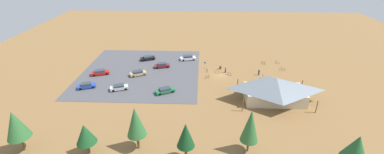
# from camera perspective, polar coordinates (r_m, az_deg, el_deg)

# --- Properties ---
(ground) EXTENTS (160.00, 160.00, 0.00)m
(ground) POSITION_cam_1_polar(r_m,az_deg,el_deg) (71.60, 6.26, 0.44)
(ground) COLOR olive
(ground) RESTS_ON ground
(parking_lot_asphalt) EXTENTS (32.61, 33.20, 0.05)m
(parking_lot_asphalt) POSITION_cam_1_polar(r_m,az_deg,el_deg) (74.59, -11.21, 1.21)
(parking_lot_asphalt) COLOR #4C4C51
(parking_lot_asphalt) RESTS_ON ground
(bike_pavilion) EXTENTS (15.91, 9.72, 5.68)m
(bike_pavilion) POSITION_cam_1_polar(r_m,az_deg,el_deg) (60.83, 17.92, -2.38)
(bike_pavilion) COLOR beige
(bike_pavilion) RESTS_ON ground
(trash_bin) EXTENTS (0.60, 0.60, 0.90)m
(trash_bin) POSITION_cam_1_polar(r_m,az_deg,el_deg) (75.07, 6.31, 2.10)
(trash_bin) COLOR brown
(trash_bin) RESTS_ON ground
(lot_sign) EXTENTS (0.56, 0.08, 2.20)m
(lot_sign) POSITION_cam_1_polar(r_m,az_deg,el_deg) (74.41, 2.85, 2.82)
(lot_sign) COLOR #99999E
(lot_sign) RESTS_ON ground
(pine_east) EXTENTS (3.32, 3.32, 5.91)m
(pine_east) POSITION_cam_1_polar(r_m,az_deg,el_deg) (46.65, -22.55, -11.55)
(pine_east) COLOR brown
(pine_east) RESTS_ON ground
(pine_west) EXTENTS (3.77, 3.77, 7.95)m
(pine_west) POSITION_cam_1_polar(r_m,az_deg,el_deg) (51.92, -34.44, -8.69)
(pine_west) COLOR brown
(pine_west) RESTS_ON ground
(pine_far_east) EXTENTS (3.90, 3.90, 6.77)m
(pine_far_east) POSITION_cam_1_polar(r_m,az_deg,el_deg) (47.04, 32.57, -13.10)
(pine_far_east) COLOR brown
(pine_far_east) RESTS_ON ground
(pine_mideast) EXTENTS (2.91, 2.91, 7.21)m
(pine_mideast) POSITION_cam_1_polar(r_m,az_deg,el_deg) (41.60, -1.41, -12.75)
(pine_mideast) COLOR brown
(pine_mideast) RESTS_ON ground
(pine_far_west) EXTENTS (3.30, 3.30, 8.36)m
(pine_far_west) POSITION_cam_1_polar(r_m,az_deg,el_deg) (44.31, -12.35, -9.65)
(pine_far_west) COLOR brown
(pine_far_west) RESTS_ON ground
(pine_midwest) EXTENTS (3.02, 3.02, 8.35)m
(pine_midwest) POSITION_cam_1_polar(r_m,az_deg,el_deg) (43.95, 12.78, -10.46)
(pine_midwest) COLOR brown
(pine_midwest) RESTS_ON ground
(bicycle_yellow_near_sign) EXTENTS (1.36, 1.28, 0.85)m
(bicycle_yellow_near_sign) POSITION_cam_1_polar(r_m,az_deg,el_deg) (72.54, 5.59, 1.18)
(bicycle_yellow_near_sign) COLOR black
(bicycle_yellow_near_sign) RESTS_ON ground
(bicycle_black_edge_south) EXTENTS (1.17, 1.29, 0.82)m
(bicycle_black_edge_south) POSITION_cam_1_polar(r_m,az_deg,el_deg) (80.78, 15.52, 3.00)
(bicycle_black_edge_south) COLOR black
(bicycle_black_edge_south) RESTS_ON ground
(bicycle_blue_edge_north) EXTENTS (0.59, 1.69, 0.84)m
(bicycle_blue_edge_north) POSITION_cam_1_polar(r_m,az_deg,el_deg) (72.25, 15.34, 0.16)
(bicycle_blue_edge_north) COLOR black
(bicycle_blue_edge_north) RESTS_ON ground
(bicycle_green_yard_front) EXTENTS (0.48, 1.72, 0.84)m
(bicycle_green_yard_front) POSITION_cam_1_polar(r_m,az_deg,el_deg) (73.21, 3.33, 1.52)
(bicycle_green_yard_front) COLOR black
(bicycle_green_yard_front) RESTS_ON ground
(bicycle_teal_by_bin) EXTENTS (1.76, 0.50, 0.90)m
(bicycle_teal_by_bin) POSITION_cam_1_polar(r_m,az_deg,el_deg) (78.18, 19.36, 1.67)
(bicycle_teal_by_bin) COLOR black
(bicycle_teal_by_bin) RESTS_ON ground
(bicycle_purple_lone_west) EXTENTS (1.36, 1.11, 0.90)m
(bicycle_purple_lone_west) POSITION_cam_1_polar(r_m,az_deg,el_deg) (71.65, 8.25, 0.68)
(bicycle_purple_lone_west) COLOR black
(bicycle_purple_lone_west) RESTS_ON ground
(bicycle_white_yard_left) EXTENTS (1.08, 1.50, 0.84)m
(bicycle_white_yard_left) POSITION_cam_1_polar(r_m,az_deg,el_deg) (82.53, 18.35, 3.12)
(bicycle_white_yard_left) COLOR black
(bicycle_white_yard_left) RESTS_ON ground
(bicycle_red_back_row) EXTENTS (1.39, 1.00, 0.82)m
(bicycle_red_back_row) POSITION_cam_1_polar(r_m,az_deg,el_deg) (69.39, 3.42, 0.01)
(bicycle_red_back_row) COLOR black
(bicycle_red_back_row) RESTS_ON ground
(bicycle_orange_yard_right) EXTENTS (1.65, 0.60, 0.81)m
(bicycle_orange_yard_right) POSITION_cam_1_polar(r_m,az_deg,el_deg) (70.82, 17.41, -0.68)
(bicycle_orange_yard_right) COLOR black
(bicycle_orange_yard_right) RESTS_ON ground
(car_maroon_back_corner) EXTENTS (4.63, 2.80, 1.42)m
(car_maroon_back_corner) POSITION_cam_1_polar(r_m,az_deg,el_deg) (75.89, -6.66, 2.61)
(car_maroon_back_corner) COLOR maroon
(car_maroon_back_corner) RESTS_ON parking_lot_asphalt
(car_silver_aisle_side) EXTENTS (4.65, 3.12, 1.35)m
(car_silver_aisle_side) POSITION_cam_1_polar(r_m,az_deg,el_deg) (65.94, -15.82, -2.19)
(car_silver_aisle_side) COLOR #BCBCC1
(car_silver_aisle_side) RESTS_ON parking_lot_asphalt
(car_blue_far_end) EXTENTS (4.57, 3.11, 1.36)m
(car_blue_far_end) POSITION_cam_1_polar(r_m,az_deg,el_deg) (69.41, -22.30, -1.76)
(car_blue_far_end) COLOR #1E42B2
(car_blue_far_end) RESTS_ON parking_lot_asphalt
(car_green_second_row) EXTENTS (4.95, 3.69, 1.28)m
(car_green_second_row) POSITION_cam_1_polar(r_m,az_deg,el_deg) (62.52, -5.99, -2.94)
(car_green_second_row) COLOR #1E6B3D
(car_green_second_row) RESTS_ON parking_lot_asphalt
(car_black_inner_stall) EXTENTS (4.72, 3.42, 1.31)m
(car_black_inner_stall) POSITION_cam_1_polar(r_m,az_deg,el_deg) (81.79, -9.77, 4.17)
(car_black_inner_stall) COLOR black
(car_black_inner_stall) RESTS_ON parking_lot_asphalt
(car_red_near_entry) EXTENTS (5.10, 3.29, 1.41)m
(car_red_near_entry) POSITION_cam_1_polar(r_m,az_deg,el_deg) (75.39, -19.66, 0.99)
(car_red_near_entry) COLOR red
(car_red_near_entry) RESTS_ON parking_lot_asphalt
(car_tan_by_curb) EXTENTS (4.74, 3.63, 1.38)m
(car_tan_by_curb) POSITION_cam_1_polar(r_m,az_deg,el_deg) (72.13, -11.85, 0.86)
(car_tan_by_curb) COLOR tan
(car_tan_by_curb) RESTS_ON parking_lot_asphalt
(car_white_front_row) EXTENTS (5.06, 2.89, 1.47)m
(car_white_front_row) POSITION_cam_1_polar(r_m,az_deg,el_deg) (80.59, -0.89, 4.28)
(car_white_front_row) COLOR white
(car_white_front_row) RESTS_ON parking_lot_asphalt
(visitor_by_pavilion) EXTENTS (0.40, 0.40, 1.75)m
(visitor_by_pavilion) POSITION_cam_1_polar(r_m,az_deg,el_deg) (72.84, 7.41, 1.65)
(visitor_by_pavilion) COLOR #2D3347
(visitor_by_pavilion) RESTS_ON ground
(visitor_near_lot) EXTENTS (0.40, 0.37, 1.63)m
(visitor_near_lot) POSITION_cam_1_polar(r_m,az_deg,el_deg) (69.62, 15.02, -0.38)
(visitor_near_lot) COLOR #2D3347
(visitor_near_lot) RESTS_ON ground
(visitor_crossing_yard) EXTENTS (0.36, 0.36, 1.76)m
(visitor_crossing_yard) POSITION_cam_1_polar(r_m,az_deg,el_deg) (73.11, 14.57, 1.08)
(visitor_crossing_yard) COLOR #2D3347
(visitor_crossing_yard) RESTS_ON ground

